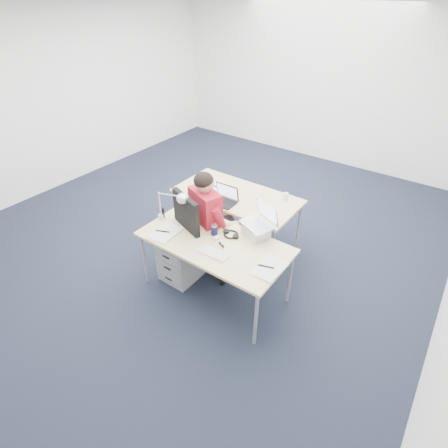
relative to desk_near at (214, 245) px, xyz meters
The scene contains 24 objects.
floor 1.34m from the desk_near, 135.93° to the left, with size 7.00×7.00×0.00m, color black.
room 1.54m from the desk_near, 135.93° to the left, with size 6.02×7.02×2.80m.
desk_near is the anchor object (origin of this frame).
desk_far 1.02m from the desk_near, 110.70° to the left, with size 1.60×0.80×0.73m.
office_chair 0.53m from the desk_near, 146.75° to the left, with size 0.91×0.91×1.14m.
seated_person 0.47m from the desk_near, 124.86° to the left, with size 0.57×0.78×1.32m.
drawer_pedestal_near 0.63m from the desk_near, behind, with size 0.40×0.50×0.55m, color #A2A6A7.
drawer_pedestal_far 1.34m from the desk_near, 131.82° to the left, with size 0.40×0.50×0.55m, color #A2A6A7.
silver_laptop 0.51m from the desk_near, 49.96° to the left, with size 0.33×0.26×0.35m, color silver, non-canonical shape.
wireless_keyboard 0.22m from the desk_near, 54.57° to the right, with size 0.31×0.13×0.02m, color white.
computer_mouse 0.08m from the desk_near, 93.77° to the left, with size 0.05×0.09×0.03m, color white.
headphones 0.22m from the desk_near, 66.67° to the left, with size 0.21×0.16×0.03m, color black, non-canonical shape.
can_koozie 0.16m from the desk_near, 126.79° to the left, with size 0.07×0.07×0.12m, color #12183A.
water_bottle 0.64m from the desk_near, 164.62° to the left, with size 0.07×0.07×0.22m, color silver.
bear_figurine 0.41m from the desk_near, 144.87° to the left, with size 0.08×0.06×0.14m, color #1F651B, non-canonical shape.
book_stack 0.74m from the desk_near, 153.89° to the left, with size 0.18×0.14×0.08m, color silver.
cordless_phone 0.76m from the desk_near, behind, with size 0.04×0.02×0.13m, color black.
papers_left 0.56m from the desk_near, 158.54° to the right, with size 0.24×0.34×0.01m, color #F3D08C.
papers_right 0.68m from the desk_near, ahead, with size 0.24×0.34×0.01m, color #F3D08C.
sunglasses 0.13m from the desk_near, 11.52° to the right, with size 0.10×0.05×0.02m, color black, non-canonical shape.
desk_lamp 0.68m from the desk_near, behind, with size 0.40×0.15×0.46m, color silver, non-canonical shape.
dark_laptop 0.80m from the desk_near, 119.75° to the left, with size 0.31×0.31×0.23m, color black, non-canonical shape.
far_cup 1.23m from the desk_near, 80.40° to the left, with size 0.06×0.06×0.09m, color white.
far_papers 1.17m from the desk_near, 126.48° to the left, with size 0.22×0.32×0.01m, color white.
Camera 1 is at (2.62, -3.11, 2.95)m, focal length 28.00 mm.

